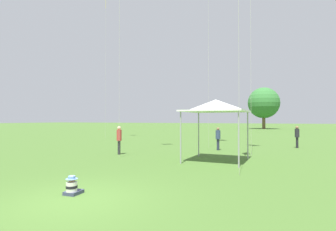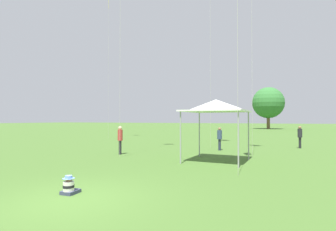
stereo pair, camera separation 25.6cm
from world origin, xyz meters
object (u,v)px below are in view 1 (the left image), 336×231
seated_toddler (72,187)px  person_standing_2 (297,135)px  kite_4 (106,1)px  distant_tree_0 (264,103)px  person_standing_1 (218,137)px  person_standing_3 (119,137)px  canopy_tent (216,106)px

seated_toddler → person_standing_2: 17.94m
kite_4 → distant_tree_0: size_ratio=1.77×
seated_toddler → person_standing_2: (7.02, 16.49, 0.79)m
person_standing_1 → kite_4: 21.39m
person_standing_2 → kite_4: 24.58m
seated_toddler → person_standing_2: size_ratio=0.33×
person_standing_1 → person_standing_2: bearing=92.4°
person_standing_3 → person_standing_1: bearing=120.4°
canopy_tent → kite_4: size_ratio=0.19×
person_standing_2 → person_standing_3: person_standing_3 is taller
seated_toddler → person_standing_2: bearing=63.6°
person_standing_1 → person_standing_2: person_standing_2 is taller
person_standing_1 → canopy_tent: 5.44m
person_standing_3 → kite_4: (-8.85, 10.74, 14.76)m
person_standing_1 → person_standing_2: 6.56m
person_standing_2 → distant_tree_0: (-4.20, 42.92, 5.09)m
person_standing_1 → person_standing_3: (-5.29, -4.67, 0.11)m
seated_toddler → canopy_tent: 8.54m
person_standing_1 → kite_4: kite_4 is taller
canopy_tent → kite_4: kite_4 is taller
seated_toddler → person_standing_3: bearing=110.9°
canopy_tent → kite_4: (-15.05, 11.07, 12.93)m
person_standing_2 → person_standing_3: 13.60m
person_standing_3 → distant_tree_0: 52.03m
person_standing_3 → distant_tree_0: size_ratio=0.18×
seated_toddler → distant_tree_0: (2.82, 59.41, 5.88)m
seated_toddler → distant_tree_0: distant_tree_0 is taller
person_standing_3 → canopy_tent: size_ratio=0.54×
person_standing_1 → person_standing_3: bearing=-81.5°
person_standing_3 → kite_4: size_ratio=0.10×
canopy_tent → distant_tree_0: bearing=89.7°
distant_tree_0 → seated_toddler: bearing=-92.7°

